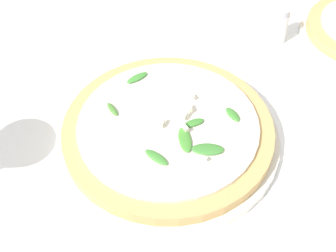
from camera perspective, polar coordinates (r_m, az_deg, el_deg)
The scene contains 3 objects.
ground_plane at distance 0.69m, azimuth -0.72°, elevation -1.30°, with size 6.00×6.00×0.00m, color white.
pizza_arugula_main at distance 0.67m, azimuth 0.01°, elevation -0.75°, with size 0.32×0.32×0.05m.
shaker_pepper at distance 0.86m, azimuth 13.34°, elevation 11.90°, with size 0.03×0.03×0.07m.
Camera 1 is at (0.45, -0.03, 0.52)m, focal length 50.00 mm.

